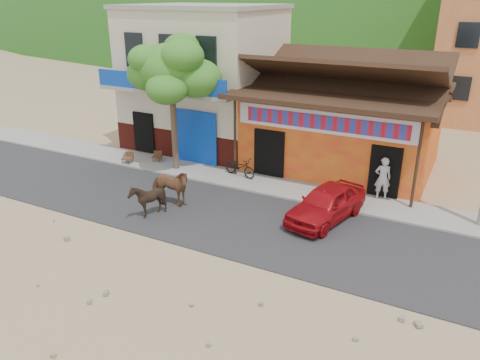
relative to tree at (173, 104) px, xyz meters
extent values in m
plane|color=#9E825B|center=(4.60, -5.80, -3.12)|extent=(120.00, 120.00, 0.00)
cube|color=#28282B|center=(4.60, -3.30, -3.10)|extent=(60.00, 5.00, 0.04)
cube|color=gray|center=(4.60, 0.20, -3.06)|extent=(60.00, 2.00, 0.12)
cube|color=orange|center=(6.60, 4.20, -1.32)|extent=(8.00, 6.00, 3.60)
cube|color=beige|center=(-0.90, 4.20, 0.38)|extent=(7.00, 6.00, 7.00)
imported|color=brown|center=(2.05, -3.34, -2.34)|extent=(1.84, 1.00, 1.49)
imported|color=black|center=(1.91, -4.51, -2.42)|extent=(1.53, 1.46, 1.32)
imported|color=#A80C13|center=(7.78, -1.76, -2.44)|extent=(2.35, 4.01, 1.28)
imported|color=black|center=(3.10, 0.48, -2.56)|extent=(1.74, 0.91, 0.87)
imported|color=silver|center=(9.20, 0.90, -2.14)|extent=(0.73, 0.60, 1.71)
camera|label=1|loc=(12.12, -16.75, 4.58)|focal=35.00mm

